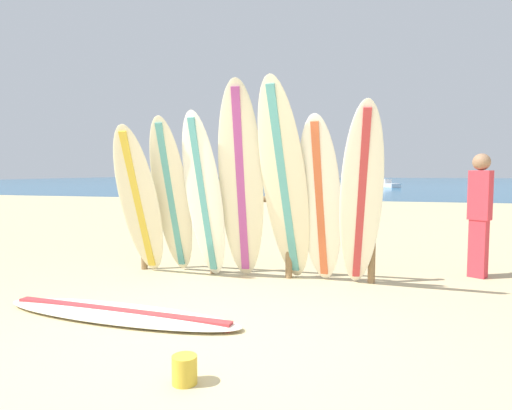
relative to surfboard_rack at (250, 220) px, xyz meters
The scene contains 14 objects.
ground_plane 2.45m from the surfboard_rack, 85.59° to the right, with size 120.00×120.00×0.00m, color #CCB784.
ocean_water 55.68m from the surfboard_rack, 89.82° to the left, with size 120.00×80.00×0.01m, color #1E5984.
surfboard_rack is the anchor object (origin of this frame).
surfboard_leaning_far_left 1.47m from the surfboard_rack, 162.82° to the right, with size 0.58×0.90×1.97m.
surfboard_leaning_left 1.08m from the surfboard_rack, 165.60° to the right, with size 0.53×0.89×2.08m.
surfboard_leaning_center_left 0.70m from the surfboard_rack, 145.01° to the right, with size 0.59×0.73×2.12m.
surfboard_leaning_center 0.60m from the surfboard_rack, 94.39° to the right, with size 0.62×0.81×2.47m.
surfboard_leaning_center_right 0.81m from the surfboard_rack, 34.99° to the right, with size 0.73×1.10×2.46m.
surfboard_leaning_right 1.03m from the surfboard_rack, 17.38° to the right, with size 0.58×0.82×2.04m.
surfboard_leaning_far_right 1.53m from the surfboard_rack, 16.85° to the right, with size 0.61×1.02×2.15m.
surfboard_lying_on_sand 2.20m from the surfboard_rack, 111.95° to the right, with size 2.58×0.78×0.08m.
beachgoer_standing 2.98m from the surfboard_rack, 12.79° to the left, with size 0.31×0.28×1.62m.
small_boat_offshore 35.00m from the surfboard_rack, 85.68° to the left, with size 2.73×3.04×0.71m.
sand_bucket 3.10m from the surfboard_rack, 82.80° to the right, with size 0.17×0.17×0.19m, color gold.
Camera 1 is at (1.36, -3.27, 1.38)m, focal length 31.05 mm.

